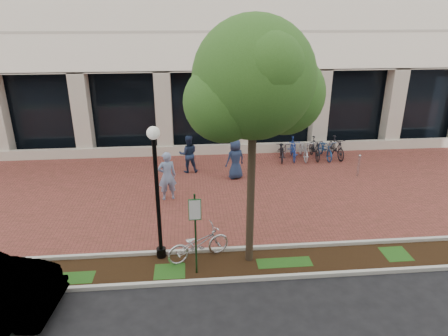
{
  "coord_description": "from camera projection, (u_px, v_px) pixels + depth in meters",
  "views": [
    {
      "loc": [
        -0.76,
        -14.93,
        6.86
      ],
      "look_at": [
        0.51,
        -0.8,
        1.29
      ],
      "focal_mm": 32.0,
      "sensor_mm": 36.0,
      "label": 1
    }
  ],
  "objects": [
    {
      "name": "curb_street_side",
      "position": [
        222.0,
        280.0,
        10.83
      ],
      "size": [
        40.0,
        0.12,
        0.12
      ],
      "primitive_type": "cube",
      "color": "beige",
      "rests_on": "ground"
    },
    {
      "name": "bike_rack_cluster",
      "position": [
        309.0,
        149.0,
        19.81
      ],
      "size": [
        3.56,
        1.93,
        1.08
      ],
      "rotation": [
        0.0,
        0.0,
        -0.07
      ],
      "color": "black",
      "rests_on": "ground"
    },
    {
      "name": "pedestrian_mid",
      "position": [
        188.0,
        154.0,
        18.01
      ],
      "size": [
        0.89,
        0.71,
        1.74
      ],
      "primitive_type": "imported",
      "rotation": [
        0.0,
        0.0,
        3.21
      ],
      "color": "#1C2A48",
      "rests_on": "ground"
    },
    {
      "name": "lamppost",
      "position": [
        157.0,
        187.0,
        11.14
      ],
      "size": [
        0.36,
        0.36,
        4.05
      ],
      "color": "black",
      "rests_on": "ground"
    },
    {
      "name": "pedestrian_right",
      "position": [
        235.0,
        159.0,
        17.33
      ],
      "size": [
        1.02,
        0.86,
        1.77
      ],
      "primitive_type": "imported",
      "rotation": [
        0.0,
        0.0,
        3.54
      ],
      "color": "navy",
      "rests_on": "ground"
    },
    {
      "name": "locked_bicycle",
      "position": [
        198.0,
        244.0,
        11.72
      ],
      "size": [
        2.05,
        1.34,
        1.02
      ],
      "primitive_type": "imported",
      "rotation": [
        0.0,
        0.0,
        1.95
      ],
      "color": "silver",
      "rests_on": "ground"
    },
    {
      "name": "curb_plaza_side",
      "position": [
        218.0,
        250.0,
        12.22
      ],
      "size": [
        40.0,
        0.12,
        0.12
      ],
      "primitive_type": "cube",
      "color": "beige",
      "rests_on": "ground"
    },
    {
      "name": "brick_plaza",
      "position": [
        210.0,
        190.0,
        16.41
      ],
      "size": [
        40.0,
        9.0,
        0.01
      ],
      "primitive_type": "cube",
      "color": "brown",
      "rests_on": "ground"
    },
    {
      "name": "bollard",
      "position": [
        359.0,
        165.0,
        17.66
      ],
      "size": [
        0.12,
        0.12,
        1.03
      ],
      "color": "#B6B6BB",
      "rests_on": "ground"
    },
    {
      "name": "parking_sign",
      "position": [
        195.0,
        225.0,
        10.66
      ],
      "size": [
        0.34,
        0.07,
        2.45
      ],
      "rotation": [
        0.0,
        0.0,
        0.04
      ],
      "color": "#153A17",
      "rests_on": "ground"
    },
    {
      "name": "pedestrian_left",
      "position": [
        167.0,
        176.0,
        15.31
      ],
      "size": [
        0.8,
        0.63,
        1.95
      ],
      "primitive_type": "imported",
      "rotation": [
        0.0,
        0.0,
        3.39
      ],
      "color": "#7C91B9",
      "rests_on": "ground"
    },
    {
      "name": "ground",
      "position": [
        210.0,
        190.0,
        16.42
      ],
      "size": [
        120.0,
        120.0,
        0.0
      ],
      "primitive_type": "plane",
      "color": "black",
      "rests_on": "ground"
    },
    {
      "name": "planting_strip",
      "position": [
        220.0,
        266.0,
        11.55
      ],
      "size": [
        40.0,
        1.5,
        0.01
      ],
      "primitive_type": "cube",
      "color": "black",
      "rests_on": "ground"
    },
    {
      "name": "street_tree",
      "position": [
        255.0,
        86.0,
        10.01
      ],
      "size": [
        3.72,
        3.1,
        6.87
      ],
      "color": "#423426",
      "rests_on": "ground"
    }
  ]
}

